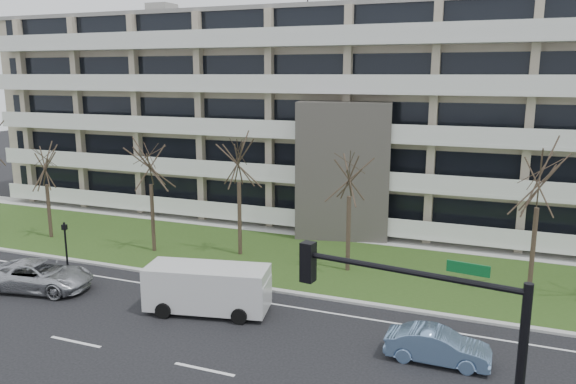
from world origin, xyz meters
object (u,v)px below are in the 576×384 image
at_px(silver_pickup, 39,276).
at_px(traffic_signal, 436,353).
at_px(blue_sedan, 438,346).
at_px(pedestrian_signal, 65,240).
at_px(white_van, 209,285).

bearing_deg(silver_pickup, traffic_signal, -121.41).
relative_size(blue_sedan, traffic_signal, 0.59).
bearing_deg(pedestrian_signal, white_van, -20.33).
xyz_separation_m(silver_pickup, blue_sedan, (19.68, -0.15, -0.10)).
bearing_deg(traffic_signal, blue_sedan, 103.28).
relative_size(silver_pickup, pedestrian_signal, 1.95).
height_order(white_van, traffic_signal, traffic_signal).
distance_m(silver_pickup, pedestrian_signal, 3.08).
xyz_separation_m(blue_sedan, traffic_signal, (0.66, -7.65, 3.64)).
bearing_deg(silver_pickup, blue_sedan, -100.86).
distance_m(silver_pickup, white_van, 9.40).
bearing_deg(white_van, silver_pickup, 173.27).
bearing_deg(silver_pickup, white_van, -95.79).
bearing_deg(white_van, traffic_signal, -49.28).
bearing_deg(pedestrian_signal, traffic_signal, -35.59).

